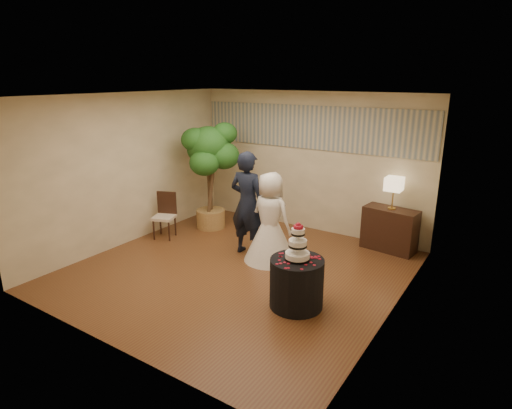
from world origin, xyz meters
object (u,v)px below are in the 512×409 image
Objects in this scene: groom at (248,204)px; side_chair at (164,216)px; console at (390,229)px; bride at (270,217)px; wedding_cake at (298,241)px; ficus_tree at (209,176)px; cake_table at (297,283)px; table_lamp at (393,193)px.

groom is 1.89m from side_chair.
groom reaches higher than console.
groom is 1.20× the size of bride.
wedding_cake is 0.24× the size of ficus_tree.
cake_table is at bearing -36.34° from side_chair.
console is 1.63× the size of table_lamp.
cake_table is 0.33× the size of ficus_tree.
table_lamp is at bearing 3.43° from side_chair.
console is at bearing 80.20° from cake_table.
groom is 2.07m from cake_table.
ficus_tree reaches higher than groom.
groom reaches higher than cake_table.
console is at bearing 80.20° from wedding_cake.
bride reaches higher than cake_table.
wedding_cake is at bearing -31.69° from ficus_tree.
groom is 2.59m from table_lamp.
side_chair is (-3.89, -1.81, -0.63)m from table_lamp.
bride reaches higher than side_chair.
groom is at bearing -0.13° from bride.
groom reaches higher than wedding_cake.
side_chair is (-1.81, -0.26, -0.48)m from groom.
console is (2.08, 1.55, -0.54)m from groom.
groom is 2.08× the size of side_chair.
bride is (0.48, -0.03, -0.15)m from groom.
wedding_cake is 2.75m from table_lamp.
bride is 1.74× the size of side_chair.
bride is 2.10× the size of cake_table.
cake_table is 1.40× the size of wedding_cake.
console is at bearing 0.00° from table_lamp.
wedding_cake is 3.57m from side_chair.
groom is 1.61m from ficus_tree.
console is 0.42× the size of ficus_tree.
cake_table is 1.28× the size of table_lamp.
console is (0.47, 2.71, 0.04)m from cake_table.
ficus_tree reaches higher than side_chair.
bride is 1.64× the size of console.
groom reaches higher than side_chair.
table_lamp is 4.33m from side_chair.
bride is 2.33m from side_chair.
table_lamp is (0.00, 0.00, 0.69)m from console.
bride is 0.70× the size of ficus_tree.
side_chair reaches higher than console.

